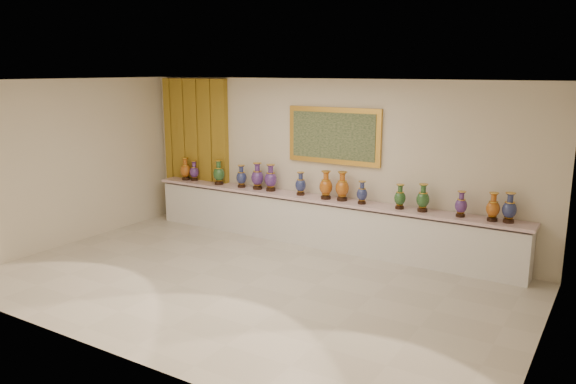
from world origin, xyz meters
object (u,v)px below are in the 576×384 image
Objects in this scene: counter at (320,222)px; vase_2 at (219,174)px; vase_0 at (186,170)px; vase_1 at (194,172)px.

vase_2 reaches higher than counter.
vase_1 is (0.20, 0.04, -0.03)m from vase_0.
vase_0 is 0.21m from vase_1.
counter is 3.05m from vase_1.
vase_2 is (-2.28, -0.04, 0.69)m from counter.
counter is 15.53× the size of vase_0.
vase_2 is (0.89, -0.02, 0.01)m from vase_0.
vase_0 is 0.89m from vase_2.
vase_2 reaches higher than vase_1.
vase_0 reaches higher than counter.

